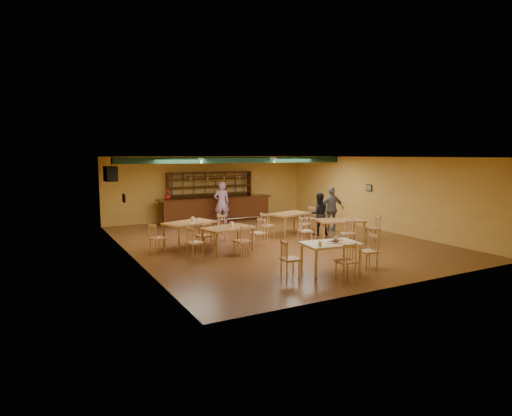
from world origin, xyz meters
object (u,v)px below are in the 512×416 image
bar_counter (216,209)px  dining_table_c (228,239)px  patron_right_a (319,214)px  near_table (331,257)px  patron_bar (222,203)px  dining_table_d (340,231)px  dining_table_b (290,223)px  dining_table_a (190,234)px

bar_counter → dining_table_c: size_ratio=3.45×
dining_table_c → patron_right_a: (4.26, 0.95, 0.41)m
near_table → patron_bar: 8.62m
bar_counter → dining_table_d: size_ratio=3.35×
dining_table_c → patron_bar: patron_bar is taller
near_table → dining_table_b: bearing=75.4°
bar_counter → near_table: bar_counter is taller
patron_right_a → bar_counter: bearing=-47.3°
patron_bar → dining_table_d: bearing=119.4°
dining_table_a → dining_table_d: 5.25m
dining_table_c → dining_table_b: bearing=14.9°
dining_table_b → bar_counter: bearing=92.4°
dining_table_a → patron_bar: patron_bar is taller
dining_table_b → near_table: dining_table_b is taller
near_table → patron_right_a: (2.87, 4.43, 0.42)m
dining_table_b → dining_table_c: (-3.46, -1.75, -0.01)m
dining_table_c → near_table: size_ratio=1.07×
bar_counter → patron_bar: patron_bar is taller
bar_counter → dining_table_a: size_ratio=3.28×
dining_table_d → patron_bar: (-2.06, 5.65, 0.54)m
dining_table_b → dining_table_c: dining_table_b is taller
dining_table_a → dining_table_c: dining_table_a is taller
dining_table_a → patron_bar: bearing=34.5°
dining_table_b → near_table: size_ratio=1.10×
dining_table_d → dining_table_c: bearing=-170.4°
dining_table_a → bar_counter: bearing=39.3°
bar_counter → near_table: 9.43m
dining_table_a → dining_table_d: size_ratio=1.02×
bar_counter → dining_table_d: 6.78m
patron_right_a → patron_bar: bearing=-42.6°
dining_table_c → patron_bar: (2.01, 5.09, 0.55)m
bar_counter → dining_table_d: (2.00, -6.48, -0.16)m
dining_table_d → patron_right_a: bearing=100.4°
near_table → patron_bar: patron_bar is taller
dining_table_c → patron_bar: bearing=56.6°
dining_table_b → dining_table_c: size_ratio=1.02×
dining_table_c → near_table: dining_table_c is taller
patron_right_a → dining_table_c: bearing=31.4°
bar_counter → patron_bar: (-0.06, -0.83, 0.38)m
dining_table_a → near_table: 5.32m
dining_table_d → near_table: (-2.69, -2.92, -0.01)m
near_table → patron_bar: (0.62, 8.58, 0.55)m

